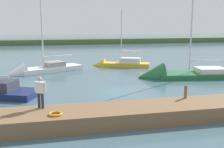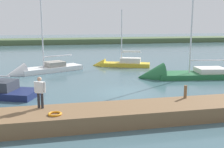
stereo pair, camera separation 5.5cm
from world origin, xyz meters
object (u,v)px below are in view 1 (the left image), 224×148
(mooring_post_near, at_px, (186,92))
(life_ring_buoy, at_px, (55,114))
(sailboat_inner_slip, at_px, (38,71))
(sailboat_behind_pier, at_px, (117,65))
(sailboat_mid_channel, at_px, (176,76))
(person_on_dock, at_px, (40,90))

(mooring_post_near, height_order, life_ring_buoy, mooring_post_near)
(sailboat_inner_slip, bearing_deg, mooring_post_near, 96.09)
(sailboat_behind_pier, bearing_deg, sailboat_mid_channel, 136.64)
(life_ring_buoy, height_order, sailboat_inner_slip, sailboat_inner_slip)
(sailboat_mid_channel, bearing_deg, life_ring_buoy, 51.04)
(life_ring_buoy, bearing_deg, mooring_post_near, -169.41)
(sailboat_mid_channel, relative_size, sailboat_inner_slip, 1.10)
(life_ring_buoy, bearing_deg, sailboat_behind_pier, -112.10)
(sailboat_mid_channel, relative_size, person_on_dock, 6.74)
(person_on_dock, bearing_deg, sailboat_mid_channel, 153.69)
(mooring_post_near, distance_m, sailboat_inner_slip, 17.14)
(life_ring_buoy, bearing_deg, person_on_dock, -60.20)
(sailboat_behind_pier, bearing_deg, life_ring_buoy, 89.13)
(sailboat_inner_slip, xyz_separation_m, sailboat_behind_pier, (-9.00, -2.48, -0.01))
(mooring_post_near, xyz_separation_m, sailboat_behind_pier, (-0.04, -17.06, -1.02))
(mooring_post_near, relative_size, person_on_dock, 0.46)
(sailboat_behind_pier, bearing_deg, person_on_dock, 85.82)
(mooring_post_near, bearing_deg, sailboat_behind_pier, -90.14)
(mooring_post_near, distance_m, life_ring_buoy, 7.58)
(sailboat_behind_pier, distance_m, person_on_dock, 19.14)
(life_ring_buoy, relative_size, sailboat_mid_channel, 0.06)
(mooring_post_near, relative_size, life_ring_buoy, 1.14)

